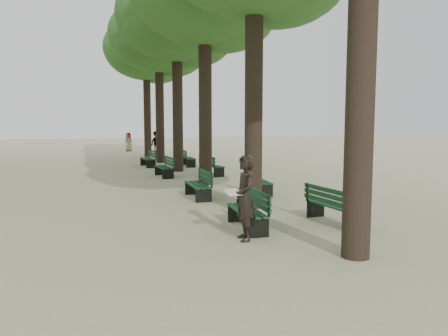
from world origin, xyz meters
name	(u,v)px	position (x,y,z in m)	size (l,w,h in m)	color
ground	(242,237)	(0.00, 0.00, 0.00)	(120.00, 120.00, 0.00)	beige
tree_central_3	(177,17)	(1.50, 13.00, 7.65)	(6.00, 6.00, 9.95)	#33261C
tree_central_4	(159,36)	(1.50, 18.00, 7.65)	(6.00, 6.00, 9.95)	#33261C
tree_central_5	(146,49)	(1.50, 23.00, 7.65)	(6.00, 6.00, 9.95)	#33261C
bench_left_0	(247,218)	(0.37, 0.62, 0.27)	(0.72, 1.84, 0.92)	black
bench_left_1	(198,190)	(0.37, 5.03, 0.27)	(0.62, 1.82, 0.92)	black
bench_left_2	(164,171)	(0.37, 10.94, 0.27)	(0.64, 1.82, 0.92)	black
bench_left_3	(148,162)	(0.37, 15.74, 0.27)	(0.69, 1.84, 0.92)	black
bench_right_0	(334,212)	(2.63, 0.51, 0.27)	(0.68, 1.83, 0.92)	black
bench_right_1	(258,186)	(2.63, 5.25, 0.27)	(0.75, 1.85, 0.92)	black
bench_right_2	(212,169)	(2.63, 10.84, 0.27)	(0.81, 1.86, 0.92)	black
bench_right_3	(189,161)	(2.63, 15.29, 0.27)	(0.74, 1.85, 0.92)	black
man_with_map	(245,198)	(-0.03, -0.25, 0.91)	(0.64, 0.75, 1.82)	black
pedestrian_d	(129,142)	(0.81, 29.26, 0.80)	(0.78, 0.32, 1.60)	#262628
pedestrian_b	(156,142)	(2.78, 26.82, 0.88)	(1.14, 0.35, 1.76)	#262628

